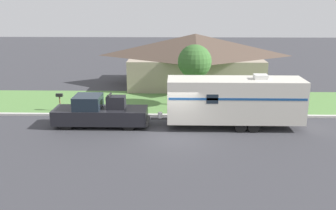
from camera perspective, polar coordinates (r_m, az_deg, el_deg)
ground_plane at (r=22.14m, az=1.33°, el=-4.64°), size 120.00×120.00×0.00m
curb_strip at (r=25.66m, az=1.35°, el=-1.58°), size 80.00×0.30×0.14m
lawn_strip at (r=29.18m, az=1.36°, el=0.45°), size 80.00×7.00×0.03m
house_across_street at (r=35.09m, az=4.12°, el=7.09°), size 12.73×8.31×4.73m
pickup_truck at (r=23.89m, az=-10.41°, el=-1.16°), size 5.95×1.91×2.07m
travel_trailer at (r=23.42m, az=10.15°, el=0.78°), size 9.34×2.28×3.36m
mailbox at (r=27.70m, az=-16.20°, el=1.08°), size 0.48×0.20×1.29m
tree_in_yard at (r=27.58m, az=4.09°, el=6.59°), size 2.48×2.48×4.60m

